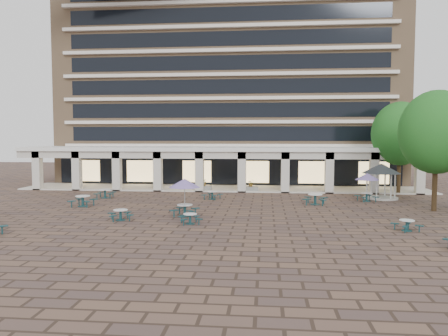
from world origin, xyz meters
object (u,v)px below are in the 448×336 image
(planter_right, at_px, (251,187))
(gazebo, at_px, (381,173))
(picnic_table_1, at_px, (121,214))
(planter_left, at_px, (204,186))
(picnic_table_2, at_px, (190,218))

(planter_right, bearing_deg, gazebo, -18.79)
(planter_right, bearing_deg, picnic_table_1, -116.61)
(planter_left, xyz_separation_m, planter_right, (4.70, -0.00, 0.00))
(planter_right, bearing_deg, picnic_table_2, -100.97)
(gazebo, bearing_deg, picnic_table_2, -139.36)
(gazebo, distance_m, planter_right, 12.36)
(picnic_table_2, bearing_deg, gazebo, 21.72)
(picnic_table_2, bearing_deg, planter_left, 76.15)
(planter_left, bearing_deg, picnic_table_2, -84.93)
(gazebo, distance_m, planter_left, 16.85)
(planter_left, height_order, planter_right, planter_right)
(picnic_table_1, relative_size, planter_left, 1.28)
(gazebo, height_order, planter_left, gazebo)
(picnic_table_2, xyz_separation_m, planter_left, (-1.48, 16.64, 0.09))
(picnic_table_2, relative_size, planter_left, 1.15)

